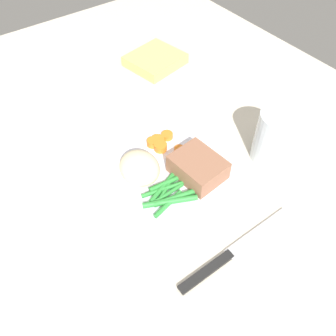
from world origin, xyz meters
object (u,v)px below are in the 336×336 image
object	(u,v)px
meat_portion	(198,167)
water_glass	(275,139)
fork	(117,125)
dinner_plate	(168,175)
napkin	(155,60)
knife	(235,251)

from	to	relation	value
meat_portion	water_glass	distance (cm)	14.09
meat_portion	water_glass	world-z (taller)	water_glass
meat_portion	fork	size ratio (longest dim) A/B	0.48
dinner_plate	water_glass	xyz separation A→B (cm)	(6.53, 17.27, 3.28)
meat_portion	napkin	world-z (taller)	meat_portion
meat_portion	napkin	xyz separation A→B (cm)	(-31.58, 13.71, -2.13)
meat_portion	knife	world-z (taller)	meat_portion
knife	water_glass	world-z (taller)	water_glass
dinner_plate	napkin	bearing A→B (deg)	148.65
fork	napkin	world-z (taller)	napkin
meat_portion	knife	distance (cm)	14.00
meat_portion	fork	distance (cm)	19.62
dinner_plate	knife	size ratio (longest dim) A/B	1.12
fork	knife	world-z (taller)	knife
knife	napkin	xyz separation A→B (cm)	(-44.67, 17.63, 0.93)
water_glass	fork	bearing A→B (deg)	-141.97
water_glass	napkin	world-z (taller)	water_glass
knife	water_glass	xyz separation A→B (cm)	(-9.67, 17.56, 3.88)
dinner_plate	napkin	xyz separation A→B (cm)	(-28.47, 17.34, 0.33)
fork	dinner_plate	bearing A→B (deg)	3.43
meat_portion	fork	world-z (taller)	meat_portion
fork	napkin	size ratio (longest dim) A/B	1.50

